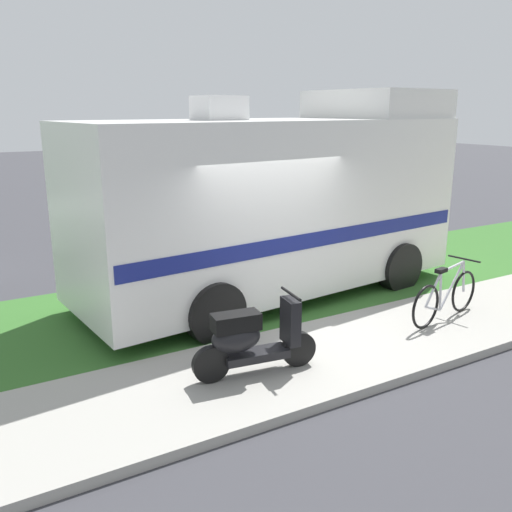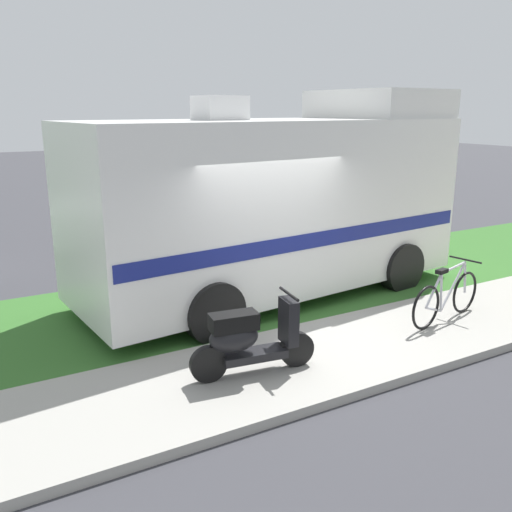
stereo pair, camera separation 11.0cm
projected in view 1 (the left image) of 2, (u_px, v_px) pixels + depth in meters
The scene contains 6 objects.
ground_plane at pixel (277, 330), 8.20m from camera, with size 80.00×80.00×0.00m, color #38383D.
sidewalk at pixel (326, 356), 7.18m from camera, with size 24.00×2.00×0.12m.
grass_strip at pixel (231, 298), 9.44m from camera, with size 24.00×3.40×0.08m.
motorhome_rv at pixel (276, 201), 9.30m from camera, with size 6.86×2.99×3.53m.
scooter at pixel (251, 339), 6.46m from camera, with size 1.57×0.54×0.97m.
bicycle at pixel (446, 296), 8.19m from camera, with size 1.69×0.52×0.88m.
Camera 1 is at (-4.12, -6.43, 3.19)m, focal length 38.49 mm.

